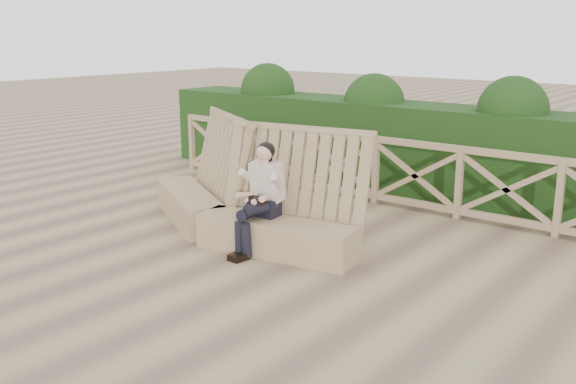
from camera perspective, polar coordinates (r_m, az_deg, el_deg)
The scene contains 5 objects.
ground at distance 7.45m, azimuth -1.68°, elevation -7.37°, with size 60.00×60.00×0.00m, color brown.
bench at distance 8.78m, azimuth -4.80°, elevation -1.33°, with size 4.01×1.70×1.58m.
woman at distance 8.04m, azimuth -2.40°, elevation -0.15°, with size 0.42×0.86×1.39m.
guardrail at distance 10.10m, azimuth 11.24°, elevation 1.43°, with size 10.10×0.09×1.10m.
hedge at distance 11.12m, azimuth 14.16°, elevation 3.47°, with size 12.00×1.20×1.50m, color black.
Camera 1 is at (4.49, -5.28, 2.74)m, focal length 40.00 mm.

